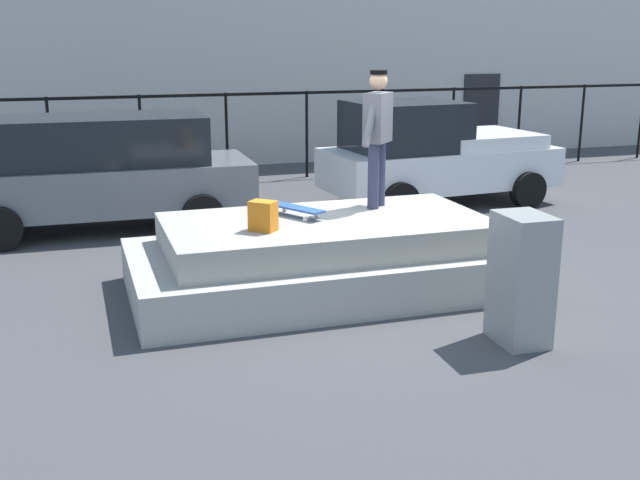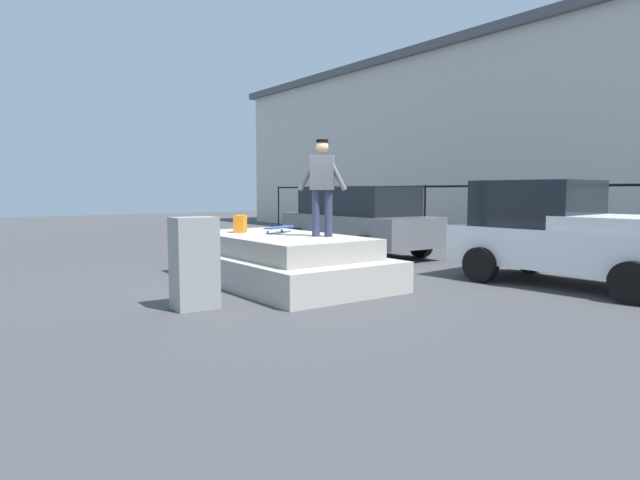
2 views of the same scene
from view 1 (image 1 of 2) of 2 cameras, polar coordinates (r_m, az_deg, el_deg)
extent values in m
plane|color=#424244|center=(9.39, 1.98, -3.34)|extent=(60.00, 60.00, 0.00)
cube|color=#ADA89E|center=(9.17, 0.45, -2.11)|extent=(4.57, 2.39, 0.51)
cube|color=#A09B91|center=(9.05, 0.45, 0.49)|extent=(3.75, 1.96, 0.35)
cylinder|color=#2D334C|center=(9.51, 3.99, 4.73)|extent=(0.14, 0.14, 0.81)
cylinder|color=#2D334C|center=(9.71, 4.46, 4.94)|extent=(0.14, 0.14, 0.81)
cube|color=#595960|center=(9.51, 4.31, 9.04)|extent=(0.45, 0.46, 0.60)
cylinder|color=#595960|center=(9.28, 3.73, 8.74)|extent=(0.31, 0.32, 0.59)
cylinder|color=#595960|center=(9.75, 4.85, 9.02)|extent=(0.31, 0.32, 0.59)
sphere|color=tan|center=(9.47, 4.36, 11.69)|extent=(0.22, 0.22, 0.22)
cylinder|color=black|center=(9.47, 4.37, 12.29)|extent=(0.30, 0.30, 0.05)
cube|color=#264C8C|center=(9.13, -1.89, 2.42)|extent=(0.58, 0.82, 0.02)
cylinder|color=silver|center=(8.89, -1.10, 1.56)|extent=(0.05, 0.06, 0.06)
cylinder|color=silver|center=(9.04, -0.22, 1.78)|extent=(0.05, 0.06, 0.06)
cylinder|color=silver|center=(9.27, -3.51, 2.08)|extent=(0.05, 0.06, 0.06)
cylinder|color=silver|center=(9.40, -2.64, 2.29)|extent=(0.05, 0.06, 0.06)
cube|color=orange|center=(8.46, -4.24, 1.79)|extent=(0.34, 0.34, 0.33)
cube|color=slate|center=(12.42, -15.92, 3.85)|extent=(4.64, 1.85, 0.72)
cube|color=black|center=(12.31, -16.16, 7.14)|extent=(3.26, 1.61, 0.72)
cylinder|color=black|center=(13.43, -22.02, 2.57)|extent=(0.64, 0.23, 0.64)
cylinder|color=black|center=(13.46, -9.83, 3.49)|extent=(0.64, 0.23, 0.64)
cylinder|color=black|center=(11.72, -8.68, 1.83)|extent=(0.64, 0.23, 0.64)
cube|color=white|center=(13.95, 8.82, 5.36)|extent=(4.22, 2.09, 0.69)
cube|color=black|center=(13.48, 6.31, 8.40)|extent=(1.97, 1.77, 0.84)
cube|color=white|center=(14.32, 11.72, 7.35)|extent=(1.97, 1.82, 0.24)
cylinder|color=black|center=(14.20, 2.46, 4.28)|extent=(0.66, 0.27, 0.64)
cylinder|color=black|center=(12.61, 5.94, 2.86)|extent=(0.66, 0.27, 0.64)
cylinder|color=black|center=(15.43, 11.07, 4.88)|extent=(0.66, 0.27, 0.64)
cylinder|color=black|center=(13.99, 15.15, 3.61)|extent=(0.66, 0.27, 0.64)
cube|color=gray|center=(7.74, 14.69, -2.84)|extent=(0.46, 0.61, 1.30)
cylinder|color=black|center=(15.70, -19.35, 6.67)|extent=(0.06, 0.06, 1.82)
cylinder|color=black|center=(15.76, -13.08, 7.15)|extent=(0.06, 0.06, 1.82)
cylinder|color=black|center=(16.00, -6.92, 7.54)|extent=(0.06, 0.06, 1.82)
cylinder|color=black|center=(16.41, -0.99, 7.83)|extent=(0.06, 0.06, 1.82)
cylinder|color=black|center=(16.99, 4.60, 8.03)|extent=(0.06, 0.06, 1.82)
cylinder|color=black|center=(17.72, 9.78, 8.15)|extent=(0.06, 0.06, 1.82)
cylinder|color=black|center=(18.58, 14.52, 8.20)|extent=(0.06, 0.06, 1.82)
cylinder|color=black|center=(19.55, 18.81, 8.19)|extent=(0.06, 0.06, 1.82)
cube|color=black|center=(15.91, -7.02, 10.65)|extent=(24.00, 0.04, 0.06)
cube|color=beige|center=(21.77, -10.34, 15.44)|extent=(34.54, 8.21, 6.43)
cube|color=#262628|center=(20.18, 11.80, 9.12)|extent=(1.00, 0.06, 2.00)
camera|label=2|loc=(11.73, 55.74, 2.15)|focal=30.38mm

